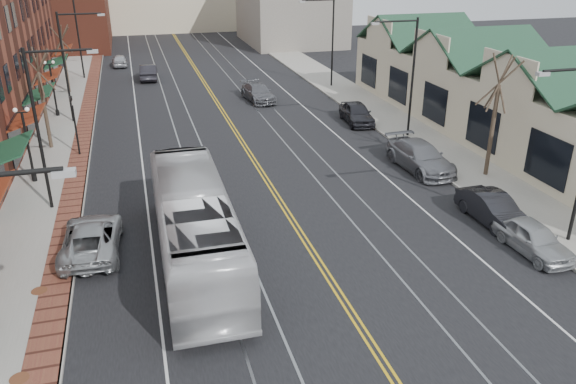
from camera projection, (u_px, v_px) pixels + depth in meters
ground at (394, 380)px, 17.47m from camera, size 160.00×160.00×0.00m
sidewalk_left at (50, 181)px, 32.12m from camera, size 4.00×120.00×0.15m
sidewalk_right at (428, 144)px, 38.03m from camera, size 4.00×120.00×0.15m
building_right at (509, 106)px, 38.61m from camera, size 8.00×36.00×4.60m
backdrop_right at (290, 1)px, 76.28m from camera, size 12.00×16.00×11.00m
streetlight_l_1 at (45, 114)px, 26.84m from camera, size 3.33×0.25×8.00m
streetlight_l_2 at (70, 56)px, 40.95m from camera, size 3.33×0.25×8.00m
streetlight_l_3 at (82, 28)px, 55.06m from camera, size 3.33×0.25×8.00m
streetlight_r_1 at (408, 66)px, 37.57m from camera, size 3.33×0.25×8.00m
streetlight_r_2 at (328, 33)px, 51.68m from camera, size 3.33×0.25×8.00m
lamppost_l_2 at (28, 147)px, 31.07m from camera, size 0.84×0.28×4.27m
lamppost_l_3 at (54, 90)px, 43.42m from camera, size 0.84×0.28×4.27m
tree_left_near at (43, 97)px, 35.91m from camera, size 1.78×1.37×6.48m
tree_left_far at (64, 57)px, 50.11m from camera, size 1.66×1.28×6.02m
tree_right_mid at (494, 114)px, 31.39m from camera, size 1.90×1.46×6.93m
manhole_mid at (19, 379)px, 17.29m from camera, size 0.60×0.60×0.02m
manhole_far at (39, 291)px, 21.70m from camera, size 0.60×0.60×0.02m
traffic_signal at (75, 121)px, 35.08m from camera, size 0.18×0.15×3.80m
transit_bus at (195, 226)px, 23.30m from camera, size 3.01×12.44×3.46m
parked_suv at (92, 238)px, 24.47m from camera, size 2.68×5.33×1.45m
parked_car_a at (533, 238)px, 24.48m from camera, size 1.76×4.13×1.39m
parked_car_b at (493, 209)px, 27.12m from camera, size 1.62×4.44×1.45m
parked_car_c at (420, 157)px, 33.60m from camera, size 2.60×5.74×1.63m
parked_car_d at (357, 113)px, 42.51m from camera, size 2.27×4.76×1.57m
distant_car_left at (149, 72)px, 56.44m from camera, size 1.91×4.73×1.53m
distant_car_right at (258, 93)px, 48.72m from camera, size 2.52×5.15×1.44m
distant_car_far at (119, 60)px, 62.73m from camera, size 1.71×3.95×1.33m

